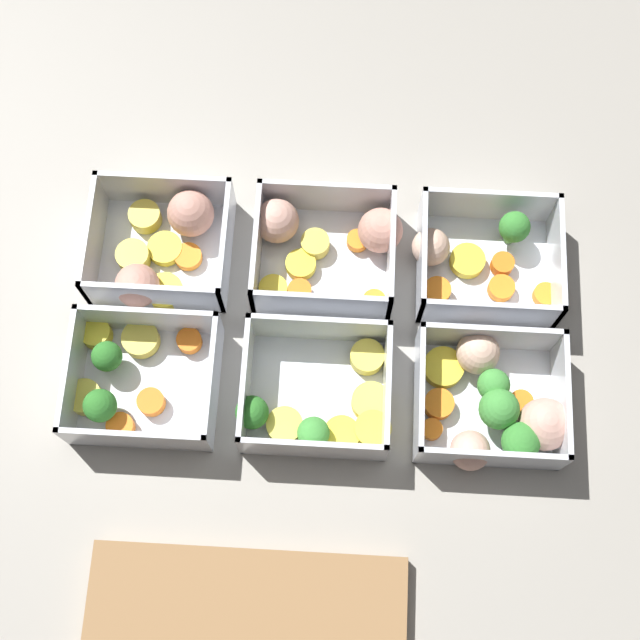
# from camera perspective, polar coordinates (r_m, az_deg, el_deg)

# --- Properties ---
(ground_plane) EXTENTS (4.00, 4.00, 0.00)m
(ground_plane) POSITION_cam_1_polar(r_m,az_deg,el_deg) (0.88, 0.00, -0.42)
(ground_plane) COLOR gray
(container_near_left) EXTENTS (0.15, 0.12, 0.06)m
(container_near_left) POSITION_cam_1_polar(r_m,az_deg,el_deg) (0.89, 10.21, 3.91)
(container_near_left) COLOR silver
(container_near_left) RESTS_ON ground_plane
(container_near_center) EXTENTS (0.16, 0.12, 0.06)m
(container_near_center) POSITION_cam_1_polar(r_m,az_deg,el_deg) (0.88, 0.33, 4.86)
(container_near_center) COLOR silver
(container_near_center) RESTS_ON ground_plane
(container_near_right) EXTENTS (0.14, 0.14, 0.06)m
(container_near_right) POSITION_cam_1_polar(r_m,az_deg,el_deg) (0.90, -10.04, 4.64)
(container_near_right) COLOR silver
(container_near_right) RESTS_ON ground_plane
(container_far_left) EXTENTS (0.15, 0.14, 0.06)m
(container_far_left) POSITION_cam_1_polar(r_m,az_deg,el_deg) (0.85, 11.29, -5.38)
(container_far_left) COLOR silver
(container_far_left) RESTS_ON ground_plane
(container_far_center) EXTENTS (0.15, 0.12, 0.06)m
(container_far_center) POSITION_cam_1_polar(r_m,az_deg,el_deg) (0.84, -0.12, -5.17)
(container_far_center) COLOR silver
(container_far_center) RESTS_ON ground_plane
(container_far_right) EXTENTS (0.14, 0.13, 0.06)m
(container_far_right) POSITION_cam_1_polar(r_m,az_deg,el_deg) (0.86, -11.88, -3.69)
(container_far_right) COLOR silver
(container_far_right) RESTS_ON ground_plane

